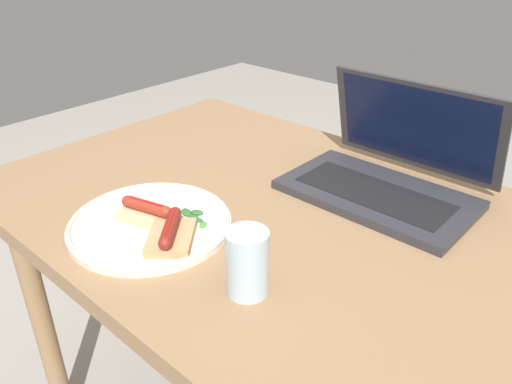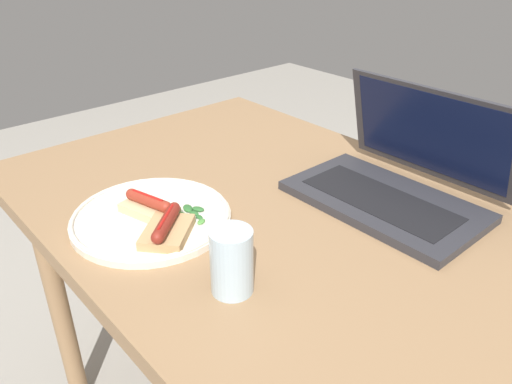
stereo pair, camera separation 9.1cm
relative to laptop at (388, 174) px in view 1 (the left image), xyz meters
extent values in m
cube|color=#93704C|center=(-0.09, -0.20, -0.06)|extent=(1.28, 0.79, 0.04)
cylinder|color=#93704C|center=(-0.64, 0.11, -0.44)|extent=(0.05, 0.05, 0.72)
cylinder|color=#93704C|center=(-0.64, -0.51, -0.44)|extent=(0.05, 0.05, 0.72)
cube|color=#2D2D33|center=(0.00, -0.04, -0.03)|extent=(0.37, 0.22, 0.02)
cube|color=black|center=(0.00, -0.05, -0.02)|extent=(0.31, 0.12, 0.00)
cube|color=#2D2D33|center=(0.00, 0.10, 0.08)|extent=(0.37, 0.06, 0.20)
cube|color=#0C1433|center=(0.00, 0.09, 0.08)|extent=(0.34, 0.05, 0.18)
cylinder|color=silver|center=(-0.25, -0.42, -0.03)|extent=(0.30, 0.30, 0.01)
torus|color=silver|center=(-0.25, -0.42, -0.03)|extent=(0.29, 0.29, 0.01)
cube|color=#D6B784|center=(-0.26, -0.41, -0.02)|extent=(0.12, 0.08, 0.02)
cylinder|color=maroon|center=(-0.26, -0.41, 0.00)|extent=(0.09, 0.04, 0.02)
sphere|color=maroon|center=(-0.30, -0.42, 0.00)|extent=(0.02, 0.02, 0.02)
sphere|color=maroon|center=(-0.22, -0.40, 0.00)|extent=(0.02, 0.02, 0.02)
cylinder|color=red|center=(-0.26, -0.41, 0.01)|extent=(0.07, 0.02, 0.00)
cube|color=tan|center=(-0.17, -0.43, -0.02)|extent=(0.12, 0.13, 0.02)
cylinder|color=maroon|center=(-0.17, -0.43, 0.00)|extent=(0.08, 0.09, 0.02)
sphere|color=maroon|center=(-0.20, -0.39, 0.00)|extent=(0.02, 0.02, 0.02)
sphere|color=maroon|center=(-0.14, -0.47, 0.00)|extent=(0.02, 0.02, 0.02)
cylinder|color=red|center=(-0.17, -0.43, 0.01)|extent=(0.06, 0.07, 0.01)
ellipsoid|color=#4C8E3D|center=(-0.17, -0.36, -0.02)|extent=(0.02, 0.02, 0.01)
ellipsoid|color=#4C8E3D|center=(-0.18, -0.37, -0.02)|extent=(0.03, 0.03, 0.01)
ellipsoid|color=#4C8E3D|center=(-0.19, -0.38, -0.02)|extent=(0.02, 0.03, 0.01)
ellipsoid|color=#387A33|center=(-0.21, -0.38, -0.02)|extent=(0.03, 0.03, 0.01)
ellipsoid|color=#2D662D|center=(-0.22, -0.35, -0.02)|extent=(0.03, 0.03, 0.01)
ellipsoid|color=#2D662D|center=(-0.18, -0.35, -0.03)|extent=(0.02, 0.01, 0.00)
ellipsoid|color=#2D662D|center=(-0.20, -0.35, -0.02)|extent=(0.02, 0.02, 0.01)
ellipsoid|color=#2D662D|center=(-0.21, -0.34, -0.02)|extent=(0.03, 0.02, 0.01)
ellipsoid|color=#387A33|center=(-0.20, -0.37, -0.02)|extent=(0.03, 0.04, 0.01)
cylinder|color=silver|center=(0.00, -0.43, 0.01)|extent=(0.07, 0.07, 0.11)
camera|label=1|loc=(0.41, -0.86, 0.46)|focal=35.00mm
camera|label=2|loc=(0.48, -0.80, 0.46)|focal=35.00mm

